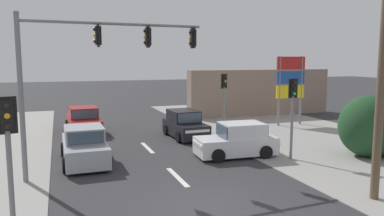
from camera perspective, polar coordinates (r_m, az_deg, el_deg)
ground_plane at (r=11.60m, az=2.37°, el=-14.74°), size 140.00×140.00×0.00m
lane_dash_mid at (r=14.26m, az=-2.24°, el=-10.45°), size 0.20×2.40×0.01m
lane_dash_far at (r=18.91m, az=-6.82°, el=-6.02°), size 0.20×2.40×0.01m
kerb_right_verge at (r=18.23m, az=27.19°, el=-7.28°), size 10.00×44.00×0.02m
utility_pole_foreground_right at (r=12.69m, az=26.96°, el=12.36°), size 3.78×0.62×10.54m
traffic_signal_mast at (r=14.42m, az=-15.33°, el=7.07°), size 6.88×0.66×6.00m
pedestal_signal_right_kerb at (r=16.78m, az=15.08°, el=0.45°), size 0.44×0.29×3.56m
pedestal_signal_left_kerb at (r=9.36m, az=-26.17°, el=-5.40°), size 0.44×0.31×3.56m
pedestal_signal_far_median at (r=21.70m, az=4.90°, el=2.19°), size 0.43×0.31×3.56m
shopping_plaza_sign at (r=25.72m, az=14.77°, el=4.04°), size 2.10×0.16×4.60m
roadside_bush at (r=18.67m, az=25.82°, el=-2.74°), size 2.94×2.52×2.82m
shopfront_wall_far at (r=30.11m, az=10.39°, el=2.35°), size 12.00×1.00×3.60m
sedan_receding_far at (r=16.70m, az=-16.07°, el=-5.59°), size 1.93×4.26×1.56m
hatchback_kerbside_parked at (r=21.16m, az=-1.10°, el=-2.60°), size 1.87×3.69×1.53m
hatchback_oncoming_mid at (r=17.15m, az=6.92°, el=-5.01°), size 3.73×1.97×1.53m
sedan_oncoming_near at (r=23.42m, az=-16.21°, el=-1.93°), size 2.04×4.31×1.56m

